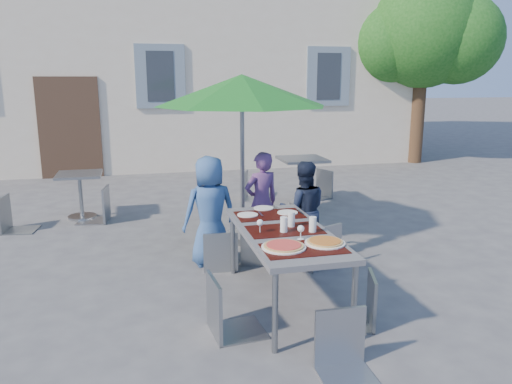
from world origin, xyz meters
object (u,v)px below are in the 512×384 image
object	(u,v)px
chair_4	(362,270)
bg_chair_l_1	(251,168)
bg_chair_r_1	(321,167)
child_0	(210,211)
cafe_table_1	(302,171)
dining_table	(285,235)
chair_3	(226,270)
bg_chair_l_0	(10,192)
pizza_near_right	(325,242)
chair_0	(220,227)
chair_2	(321,219)
patio_umbrella	(242,92)
chair_1	(257,224)
chair_5	(346,308)
bg_chair_r_0	(98,183)
child_1	(261,202)
cafe_table_0	(80,188)
child_2	(303,210)

from	to	relation	value
chair_4	bg_chair_l_1	size ratio (longest dim) A/B	0.90
chair_4	bg_chair_r_1	distance (m)	4.89
child_0	cafe_table_1	distance (m)	3.18
dining_table	cafe_table_1	world-z (taller)	cafe_table_1
chair_3	bg_chair_l_0	bearing A→B (deg)	123.78
pizza_near_right	chair_0	distance (m)	1.66
chair_0	chair_4	size ratio (longest dim) A/B	0.99
chair_2	bg_chair_r_1	world-z (taller)	chair_2
patio_umbrella	chair_1	bearing A→B (deg)	-91.62
chair_5	bg_chair_r_0	bearing A→B (deg)	113.30
child_1	chair_5	world-z (taller)	child_1
bg_chair_l_1	chair_5	bearing A→B (deg)	-95.93
chair_5	cafe_table_0	size ratio (longest dim) A/B	1.27
dining_table	bg_chair_r_0	xyz separation A→B (m)	(-1.93, 3.43, -0.09)
patio_umbrella	bg_chair_r_1	bearing A→B (deg)	47.43
chair_2	chair_4	size ratio (longest dim) A/B	1.11
child_0	chair_2	size ratio (longest dim) A/B	1.32
bg_chair_r_1	bg_chair_l_0	bearing A→B (deg)	-170.00
child_2	pizza_near_right	bearing A→B (deg)	87.64
chair_1	cafe_table_1	xyz separation A→B (m)	(1.46, 2.60, 0.10)
patio_umbrella	chair_3	bearing A→B (deg)	-105.52
chair_4	bg_chair_l_0	distance (m)	5.27
child_1	bg_chair_l_1	world-z (taller)	child_1
pizza_near_right	child_0	size ratio (longest dim) A/B	0.27
child_0	chair_4	bearing A→B (deg)	110.76
child_1	bg_chair_l_0	bearing A→B (deg)	-42.89
bg_chair_l_1	bg_chair_l_0	bearing A→B (deg)	-164.57
chair_3	chair_4	world-z (taller)	chair_3
chair_1	bg_chair_l_0	xyz separation A→B (m)	(-3.12, 2.10, 0.09)
chair_3	bg_chair_l_1	size ratio (longest dim) A/B	1.01
bg_chair_l_1	chair_0	bearing A→B (deg)	-109.10
child_2	child_1	bearing A→B (deg)	-30.32
cafe_table_1	cafe_table_0	bearing A→B (deg)	-179.83
bg_chair_l_0	child_1	bearing A→B (deg)	-27.02
bg_chair_r_0	chair_5	bearing A→B (deg)	-66.70
chair_1	bg_chair_r_1	size ratio (longest dim) A/B	0.87
child_1	chair_0	size ratio (longest dim) A/B	1.45
dining_table	bg_chair_r_1	bearing A→B (deg)	64.55
child_1	bg_chair_l_1	bearing A→B (deg)	-116.24
chair_5	bg_chair_l_0	world-z (taller)	bg_chair_l_0
pizza_near_right	patio_umbrella	xyz separation A→B (m)	(-0.20, 2.48, 1.22)
chair_4	bg_chair_r_0	bearing A→B (deg)	121.67
child_1	cafe_table_1	xyz separation A→B (m)	(1.29, 2.18, -0.05)
child_2	cafe_table_0	xyz separation A→B (m)	(-2.81, 2.53, -0.12)
child_1	bg_chair_l_1	distance (m)	2.77
cafe_table_1	chair_1	bearing A→B (deg)	-119.27
cafe_table_0	bg_chair_r_1	size ratio (longest dim) A/B	0.74
pizza_near_right	bg_chair_r_0	distance (m)	4.46
cafe_table_0	chair_0	bearing A→B (deg)	-56.63
bg_chair_r_1	child_2	bearing A→B (deg)	-114.87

